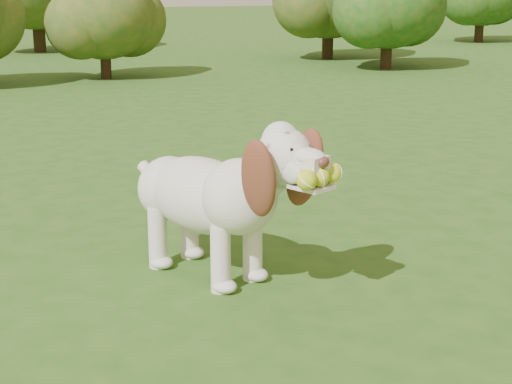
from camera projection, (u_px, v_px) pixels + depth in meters
name	position (u px, v px, depth m)	size (l,w,h in m)	color
ground	(269.00, 293.00, 3.47)	(80.00, 80.00, 0.00)	#234E16
dog	(218.00, 192.00, 3.53)	(0.72, 1.16, 0.78)	silver
shrub_d	(388.00, 2.00, 12.10)	(1.70, 1.70, 1.76)	#382314
shrub_c	(103.00, 15.00, 10.93)	(1.45, 1.45, 1.50)	#382314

